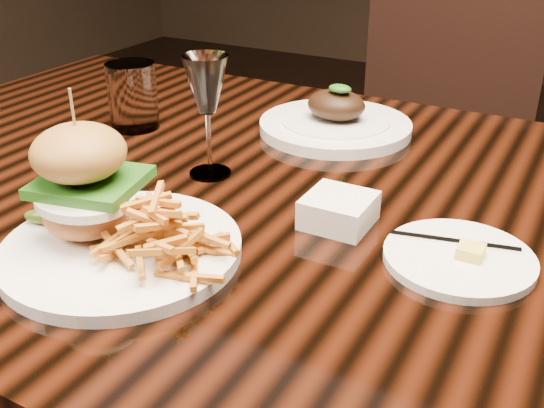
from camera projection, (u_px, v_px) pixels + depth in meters
The scene contains 8 objects.
dining_table at pixel (322, 249), 0.86m from camera, with size 1.60×0.90×0.75m.
burger_plate at pixel (115, 216), 0.68m from camera, with size 0.26×0.26×0.18m.
side_saucer at pixel (459, 258), 0.69m from camera, with size 0.16×0.16×0.02m.
ramekin at pixel (339, 210), 0.76m from camera, with size 0.08×0.08×0.04m, color white.
wine_glass at pixel (206, 89), 0.84m from camera, with size 0.06×0.06×0.17m.
water_tumbler at pixel (133, 96), 1.05m from camera, with size 0.08×0.08×0.11m, color white.
far_dish at pixel (335, 122), 1.04m from camera, with size 0.25×0.25×0.08m.
chair_far at pixel (434, 132), 1.66m from camera, with size 0.47×0.48×0.95m.
Camera 1 is at (0.30, -0.68, 1.12)m, focal length 42.00 mm.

